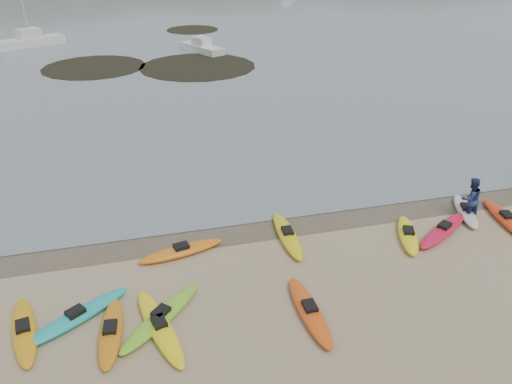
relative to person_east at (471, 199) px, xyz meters
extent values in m
plane|color=tan|center=(-8.92, 1.83, -0.95)|extent=(600.00, 600.00, 0.00)
plane|color=brown|center=(-8.92, 1.53, -0.95)|extent=(60.00, 60.00, 0.00)
ellipsoid|color=orange|center=(-17.43, -2.78, -0.78)|extent=(1.34, 3.43, 0.34)
ellipsoid|color=orange|center=(-12.24, 0.31, -0.78)|extent=(3.44, 1.42, 0.34)
ellipsoid|color=#7CC727|center=(-13.30, -3.18, -0.78)|extent=(3.15, 3.20, 0.34)
ellipsoid|color=yellow|center=(-7.99, 0.37, -0.78)|extent=(0.81, 3.65, 0.34)
ellipsoid|color=red|center=(1.37, -0.74, -0.78)|extent=(1.24, 3.61, 0.34)
ellipsoid|color=#E15113|center=(-8.66, -4.10, -0.78)|extent=(0.74, 3.55, 0.34)
ellipsoid|color=red|center=(-1.67, -0.84, -0.78)|extent=(3.61, 2.61, 0.34)
ellipsoid|color=#1BA7A6|center=(-15.92, -2.52, -0.78)|extent=(3.53, 2.70, 0.34)
ellipsoid|color=silver|center=(0.12, 0.28, -0.78)|extent=(1.67, 3.04, 0.34)
ellipsoid|color=orange|center=(-14.85, -3.50, -0.78)|extent=(0.99, 3.16, 0.34)
ellipsoid|color=yellow|center=(-3.29, -0.83, -0.78)|extent=(1.71, 2.99, 0.34)
ellipsoid|color=yellow|center=(-13.39, -3.63, -0.78)|extent=(1.64, 3.93, 0.34)
imported|color=navy|center=(0.00, 0.00, 0.00)|extent=(0.93, 0.73, 1.90)
cylinder|color=black|center=(-16.37, 31.23, -0.92)|extent=(9.11, 9.11, 0.04)
cylinder|color=black|center=(-7.35, 29.15, -0.92)|extent=(10.44, 10.44, 0.04)
cylinder|color=black|center=(-5.27, 47.40, -0.92)|extent=(6.33, 6.33, 0.04)
cube|color=silver|center=(-23.08, 42.15, -0.47)|extent=(6.95, 5.06, 0.96)
cube|color=silver|center=(-6.04, 34.96, -0.56)|extent=(3.94, 5.74, 0.79)
ellipsoid|color=#384235|center=(-53.92, 196.83, -18.95)|extent=(220.00, 120.00, 80.00)
ellipsoid|color=#384235|center=(26.08, 191.83, -16.25)|extent=(200.00, 110.00, 68.00)
camera|label=1|loc=(-13.40, -15.66, 10.14)|focal=35.00mm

